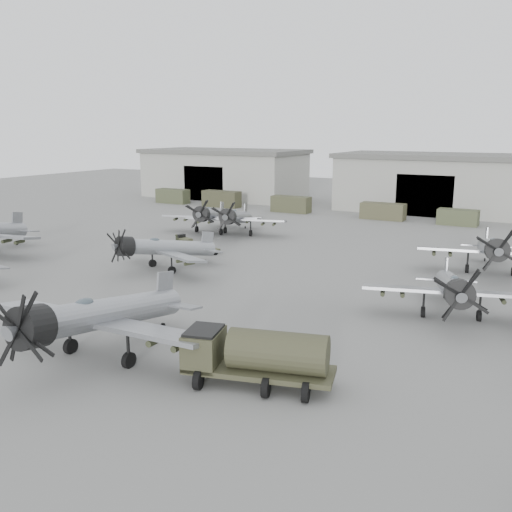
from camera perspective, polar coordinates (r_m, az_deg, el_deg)
The scene contains 17 objects.
ground at distance 35.41m, azimuth -4.69°, elevation -7.91°, with size 220.00×220.00×0.00m, color slate.
hangar_left at distance 106.14m, azimuth -3.18°, elevation 8.27°, with size 29.00×14.80×8.70m.
hangar_center at distance 91.68m, azimuth 17.49°, elevation 7.03°, with size 29.00×14.80×8.70m.
support_truck_0 at distance 98.30m, azimuth -8.32°, elevation 5.95°, with size 5.73×2.20×2.38m, color #3F452D.
support_truck_1 at distance 92.67m, azimuth -3.47°, elevation 5.72°, with size 6.33×2.20×2.58m, color #393925.
support_truck_2 at distance 86.65m, azimuth 3.51°, elevation 5.19°, with size 5.93×2.20×2.43m, color #40412B.
support_truck_3 at distance 81.57m, azimuth 12.58°, elevation 4.39°, with size 6.10×2.20×2.28m, color #48462F.
support_truck_4 at distance 79.34m, azimuth 19.54°, elevation 3.67°, with size 5.12×2.20×2.08m, color #454B31.
aircraft_near_1 at distance 31.96m, azimuth -15.86°, elevation -5.84°, with size 13.90×12.50×5.58m.
aircraft_mid_1 at distance 51.24m, azimuth -9.57°, elevation 0.81°, with size 11.16×10.09×4.52m.
aircraft_mid_2 at distance 39.67m, azimuth 19.09°, elevation -3.06°, with size 11.82×10.64×4.72m.
aircraft_far_0 at distance 69.34m, azimuth -4.59°, elevation 4.11°, with size 11.98×10.79×4.79m.
aircraft_far_1 at distance 53.12m, azimuth 22.53°, elevation 0.66°, with size 12.55×11.29×4.98m.
aircraft_extra_55 at distance 67.24m, azimuth -2.07°, elevation 3.88°, with size 11.98×10.79×4.79m.
fuel_tanker at distance 28.29m, azimuth 0.07°, elevation -9.74°, with size 7.76×4.69×2.85m.
tug_trailer at distance 60.53m, azimuth -6.45°, elevation 1.20°, with size 6.44×3.34×1.29m.
ground_crew at distance 60.52m, azimuth -7.91°, elevation 1.44°, with size 0.57×0.37×1.56m, color #343925.
Camera 1 is at (18.62, -27.45, 12.40)m, focal length 40.00 mm.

